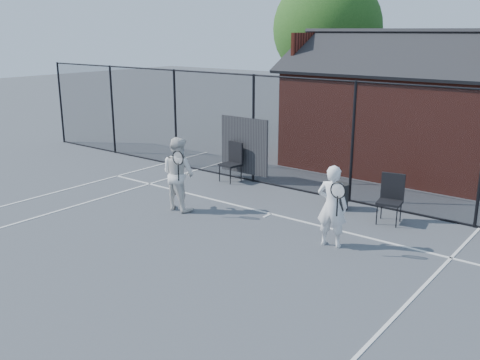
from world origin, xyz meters
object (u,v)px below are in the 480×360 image
Objects in this scene: player_front at (332,206)px; chair_left at (230,163)px; waste_bin at (339,196)px; chair_right at (390,200)px; player_back at (178,174)px; clubhouse at (397,116)px.

chair_left is at bearing 151.65° from player_front.
chair_right is at bearing -9.18° from waste_bin.
player_front is 2.65× the size of waste_bin.
player_front reaches higher than chair_right.
chair_left is (-0.55, 2.64, -0.33)m from player_back.
chair_right is at bearing 26.17° from player_back.
player_front is 0.94× the size of player_back.
chair_left is 4.93m from chair_right.
clubhouse reaches higher than chair_right.
player_back is 1.63× the size of chair_right.
player_back reaches higher than chair_left.
clubhouse is 3.72× the size of player_back.
waste_bin is at bearing 37.97° from player_back.
player_front reaches higher than chair_left.
clubhouse is 6.00× the size of chair_left.
clubhouse is 6.07× the size of chair_right.
clubhouse is 4.89m from waste_bin.
chair_right is at bearing 78.50° from player_front.
waste_bin is (3.02, 2.36, -0.56)m from player_back.
player_back is at bearing -177.03° from player_front.
chair_right is (4.91, -0.50, -0.01)m from chair_left.
clubhouse is 7.49m from player_back.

